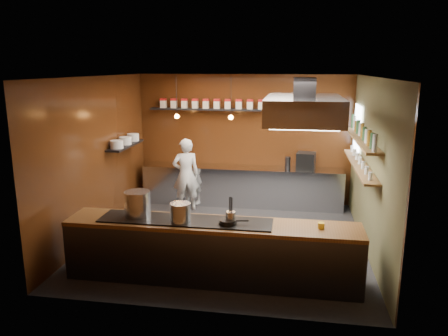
% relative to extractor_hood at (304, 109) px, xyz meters
% --- Properties ---
extents(floor, '(5.00, 5.00, 0.00)m').
position_rel_extractor_hood_xyz_m(floor, '(-1.30, 0.40, -2.51)').
color(floor, black).
rests_on(floor, ground).
extents(back_wall, '(5.00, 0.00, 5.00)m').
position_rel_extractor_hood_xyz_m(back_wall, '(-1.30, 2.90, -1.01)').
color(back_wall, black).
rests_on(back_wall, ground).
extents(left_wall, '(0.00, 5.00, 5.00)m').
position_rel_extractor_hood_xyz_m(left_wall, '(-3.80, 0.40, -1.01)').
color(left_wall, black).
rests_on(left_wall, ground).
extents(right_wall, '(0.00, 5.00, 5.00)m').
position_rel_extractor_hood_xyz_m(right_wall, '(1.20, 0.40, -1.01)').
color(right_wall, brown).
rests_on(right_wall, ground).
extents(ceiling, '(5.00, 5.00, 0.00)m').
position_rel_extractor_hood_xyz_m(ceiling, '(-1.30, 0.40, 0.49)').
color(ceiling, silver).
rests_on(ceiling, back_wall).
extents(window_pane, '(0.00, 1.00, 1.00)m').
position_rel_extractor_hood_xyz_m(window_pane, '(1.15, 2.10, -0.61)').
color(window_pane, white).
rests_on(window_pane, right_wall).
extents(prep_counter, '(4.60, 0.65, 0.90)m').
position_rel_extractor_hood_xyz_m(prep_counter, '(-1.30, 2.57, -2.06)').
color(prep_counter, silver).
rests_on(prep_counter, floor).
extents(pass_counter, '(4.40, 0.72, 0.94)m').
position_rel_extractor_hood_xyz_m(pass_counter, '(-1.30, -1.20, -2.04)').
color(pass_counter, '#38383D').
rests_on(pass_counter, floor).
extents(tin_shelf, '(2.60, 0.26, 0.04)m').
position_rel_extractor_hood_xyz_m(tin_shelf, '(-2.20, 2.76, -0.31)').
color(tin_shelf, black).
rests_on(tin_shelf, back_wall).
extents(plate_shelf, '(0.30, 1.40, 0.04)m').
position_rel_extractor_hood_xyz_m(plate_shelf, '(-3.64, 1.40, -0.96)').
color(plate_shelf, black).
rests_on(plate_shelf, left_wall).
extents(bottle_shelf_upper, '(0.26, 2.80, 0.04)m').
position_rel_extractor_hood_xyz_m(bottle_shelf_upper, '(1.04, 0.70, -0.59)').
color(bottle_shelf_upper, brown).
rests_on(bottle_shelf_upper, right_wall).
extents(bottle_shelf_lower, '(0.26, 2.80, 0.04)m').
position_rel_extractor_hood_xyz_m(bottle_shelf_lower, '(1.04, 0.70, -1.06)').
color(bottle_shelf_lower, brown).
rests_on(bottle_shelf_lower, right_wall).
extents(extractor_hood, '(1.20, 2.00, 0.72)m').
position_rel_extractor_hood_xyz_m(extractor_hood, '(0.00, 0.00, 0.00)').
color(extractor_hood, '#38383D').
rests_on(extractor_hood, ceiling).
extents(pendant_left, '(0.10, 0.10, 0.95)m').
position_rel_extractor_hood_xyz_m(pendant_left, '(-2.70, 2.10, -0.35)').
color(pendant_left, black).
rests_on(pendant_left, ceiling).
extents(pendant_right, '(0.10, 0.10, 0.95)m').
position_rel_extractor_hood_xyz_m(pendant_right, '(-1.50, 2.10, -0.35)').
color(pendant_right, black).
rests_on(pendant_right, ceiling).
extents(storage_tins, '(2.43, 0.13, 0.22)m').
position_rel_extractor_hood_xyz_m(storage_tins, '(-2.05, 2.76, -0.17)').
color(storage_tins, beige).
rests_on(storage_tins, tin_shelf).
extents(plate_stacks, '(0.26, 1.16, 0.16)m').
position_rel_extractor_hood_xyz_m(plate_stacks, '(-3.64, 1.40, -0.86)').
color(plate_stacks, silver).
rests_on(plate_stacks, plate_shelf).
extents(bottles, '(0.06, 2.66, 0.24)m').
position_rel_extractor_hood_xyz_m(bottles, '(1.04, 0.70, -0.45)').
color(bottles, silver).
rests_on(bottles, bottle_shelf_upper).
extents(wine_glasses, '(0.07, 2.37, 0.13)m').
position_rel_extractor_hood_xyz_m(wine_glasses, '(1.04, 0.70, -0.97)').
color(wine_glasses, silver).
rests_on(wine_glasses, bottle_shelf_lower).
extents(stockpot_large, '(0.50, 0.50, 0.39)m').
position_rel_extractor_hood_xyz_m(stockpot_large, '(-2.46, -1.15, -1.37)').
color(stockpot_large, silver).
rests_on(stockpot_large, pass_counter).
extents(stockpot_small, '(0.31, 0.31, 0.28)m').
position_rel_extractor_hood_xyz_m(stockpot_small, '(-1.75, -1.30, -1.42)').
color(stockpot_small, '#B6B9BE').
rests_on(stockpot_small, pass_counter).
extents(utensil_crock, '(0.16, 0.16, 0.18)m').
position_rel_extractor_hood_xyz_m(utensil_crock, '(-1.01, -1.26, -1.47)').
color(utensil_crock, silver).
rests_on(utensil_crock, pass_counter).
extents(frying_pan, '(0.43, 0.26, 0.07)m').
position_rel_extractor_hood_xyz_m(frying_pan, '(-1.04, -1.28, -1.53)').
color(frying_pan, black).
rests_on(frying_pan, pass_counter).
extents(butter_jar, '(0.11, 0.11, 0.09)m').
position_rel_extractor_hood_xyz_m(butter_jar, '(0.29, -1.19, -1.54)').
color(butter_jar, yellow).
rests_on(butter_jar, pass_counter).
extents(espresso_machine, '(0.45, 0.43, 0.40)m').
position_rel_extractor_hood_xyz_m(espresso_machine, '(0.14, 2.52, -1.41)').
color(espresso_machine, black).
rests_on(espresso_machine, prep_counter).
extents(chef, '(0.70, 0.58, 1.63)m').
position_rel_extractor_hood_xyz_m(chef, '(-2.50, 1.99, -1.69)').
color(chef, white).
rests_on(chef, floor).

